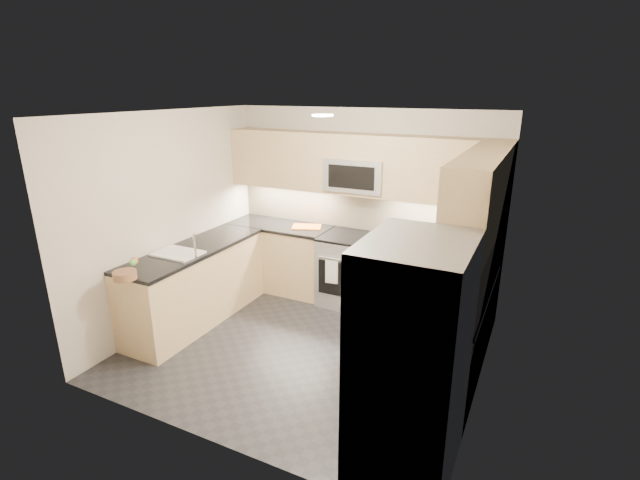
# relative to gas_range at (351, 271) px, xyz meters

# --- Properties ---
(floor) EXTENTS (3.60, 3.20, 0.00)m
(floor) POSITION_rel_gas_range_xyz_m (0.00, -1.28, -0.46)
(floor) COLOR #232328
(floor) RESTS_ON ground
(ceiling) EXTENTS (3.60, 3.20, 0.02)m
(ceiling) POSITION_rel_gas_range_xyz_m (0.00, -1.28, 2.04)
(ceiling) COLOR beige
(ceiling) RESTS_ON wall_back
(wall_back) EXTENTS (3.60, 0.02, 2.50)m
(wall_back) POSITION_rel_gas_range_xyz_m (0.00, 0.32, 0.79)
(wall_back) COLOR beige
(wall_back) RESTS_ON floor
(wall_front) EXTENTS (3.60, 0.02, 2.50)m
(wall_front) POSITION_rel_gas_range_xyz_m (0.00, -2.88, 0.79)
(wall_front) COLOR beige
(wall_front) RESTS_ON floor
(wall_left) EXTENTS (0.02, 3.20, 2.50)m
(wall_left) POSITION_rel_gas_range_xyz_m (-1.80, -1.28, 0.79)
(wall_left) COLOR beige
(wall_left) RESTS_ON floor
(wall_right) EXTENTS (0.02, 3.20, 2.50)m
(wall_right) POSITION_rel_gas_range_xyz_m (1.80, -1.28, 0.79)
(wall_right) COLOR beige
(wall_right) RESTS_ON floor
(base_cab_back_left) EXTENTS (1.42, 0.60, 0.90)m
(base_cab_back_left) POSITION_rel_gas_range_xyz_m (-1.09, 0.02, -0.01)
(base_cab_back_left) COLOR #D2B07E
(base_cab_back_left) RESTS_ON floor
(base_cab_back_right) EXTENTS (1.42, 0.60, 0.90)m
(base_cab_back_right) POSITION_rel_gas_range_xyz_m (1.09, 0.02, -0.01)
(base_cab_back_right) COLOR #D2B07E
(base_cab_back_right) RESTS_ON floor
(base_cab_right) EXTENTS (0.60, 1.70, 0.90)m
(base_cab_right) POSITION_rel_gas_range_xyz_m (1.50, -1.12, -0.01)
(base_cab_right) COLOR #D2B07E
(base_cab_right) RESTS_ON floor
(base_cab_peninsula) EXTENTS (0.60, 2.00, 0.90)m
(base_cab_peninsula) POSITION_rel_gas_range_xyz_m (-1.50, -1.28, -0.01)
(base_cab_peninsula) COLOR #D2B07E
(base_cab_peninsula) RESTS_ON floor
(countertop_back_left) EXTENTS (1.42, 0.63, 0.04)m
(countertop_back_left) POSITION_rel_gas_range_xyz_m (-1.09, 0.02, 0.47)
(countertop_back_left) COLOR black
(countertop_back_left) RESTS_ON base_cab_back_left
(countertop_back_right) EXTENTS (1.42, 0.63, 0.04)m
(countertop_back_right) POSITION_rel_gas_range_xyz_m (1.09, 0.02, 0.47)
(countertop_back_right) COLOR black
(countertop_back_right) RESTS_ON base_cab_back_right
(countertop_right) EXTENTS (0.63, 1.70, 0.04)m
(countertop_right) POSITION_rel_gas_range_xyz_m (1.50, -1.12, 0.47)
(countertop_right) COLOR black
(countertop_right) RESTS_ON base_cab_right
(countertop_peninsula) EXTENTS (0.63, 2.00, 0.04)m
(countertop_peninsula) POSITION_rel_gas_range_xyz_m (-1.50, -1.28, 0.47)
(countertop_peninsula) COLOR black
(countertop_peninsula) RESTS_ON base_cab_peninsula
(upper_cab_back) EXTENTS (3.60, 0.35, 0.75)m
(upper_cab_back) POSITION_rel_gas_range_xyz_m (0.00, 0.15, 1.37)
(upper_cab_back) COLOR #D2B07E
(upper_cab_back) RESTS_ON wall_back
(upper_cab_right) EXTENTS (0.35, 1.95, 0.75)m
(upper_cab_right) POSITION_rel_gas_range_xyz_m (1.62, -1.00, 1.37)
(upper_cab_right) COLOR #D2B07E
(upper_cab_right) RESTS_ON wall_right
(backsplash_back) EXTENTS (3.60, 0.01, 0.51)m
(backsplash_back) POSITION_rel_gas_range_xyz_m (0.00, 0.32, 0.74)
(backsplash_back) COLOR tan
(backsplash_back) RESTS_ON wall_back
(backsplash_right) EXTENTS (0.01, 2.30, 0.51)m
(backsplash_right) POSITION_rel_gas_range_xyz_m (1.80, -0.82, 0.74)
(backsplash_right) COLOR tan
(backsplash_right) RESTS_ON wall_right
(gas_range) EXTENTS (0.76, 0.65, 0.91)m
(gas_range) POSITION_rel_gas_range_xyz_m (0.00, 0.00, 0.00)
(gas_range) COLOR #A6A8AE
(gas_range) RESTS_ON floor
(range_cooktop) EXTENTS (0.76, 0.65, 0.03)m
(range_cooktop) POSITION_rel_gas_range_xyz_m (0.00, 0.00, 0.46)
(range_cooktop) COLOR black
(range_cooktop) RESTS_ON gas_range
(oven_door_glass) EXTENTS (0.62, 0.02, 0.45)m
(oven_door_glass) POSITION_rel_gas_range_xyz_m (0.00, -0.33, -0.01)
(oven_door_glass) COLOR black
(oven_door_glass) RESTS_ON gas_range
(oven_handle) EXTENTS (0.60, 0.02, 0.02)m
(oven_handle) POSITION_rel_gas_range_xyz_m (0.00, -0.35, 0.26)
(oven_handle) COLOR #B2B5BA
(oven_handle) RESTS_ON gas_range
(microwave) EXTENTS (0.76, 0.40, 0.40)m
(microwave) POSITION_rel_gas_range_xyz_m (0.00, 0.12, 1.24)
(microwave) COLOR #A6AAAE
(microwave) RESTS_ON upper_cab_back
(microwave_door) EXTENTS (0.60, 0.01, 0.28)m
(microwave_door) POSITION_rel_gas_range_xyz_m (0.00, -0.08, 1.24)
(microwave_door) COLOR black
(microwave_door) RESTS_ON microwave
(refrigerator) EXTENTS (0.70, 0.90, 1.80)m
(refrigerator) POSITION_rel_gas_range_xyz_m (1.45, -2.43, 0.45)
(refrigerator) COLOR #9C9FA3
(refrigerator) RESTS_ON floor
(fridge_handle_left) EXTENTS (0.02, 0.02, 1.20)m
(fridge_handle_left) POSITION_rel_gas_range_xyz_m (1.08, -2.61, 0.49)
(fridge_handle_left) COLOR #B2B5BA
(fridge_handle_left) RESTS_ON refrigerator
(fridge_handle_right) EXTENTS (0.02, 0.02, 1.20)m
(fridge_handle_right) POSITION_rel_gas_range_xyz_m (1.08, -2.25, 0.49)
(fridge_handle_right) COLOR #B2B5BA
(fridge_handle_right) RESTS_ON refrigerator
(sink_basin) EXTENTS (0.52, 0.38, 0.16)m
(sink_basin) POSITION_rel_gas_range_xyz_m (-1.50, -1.53, 0.42)
(sink_basin) COLOR white
(sink_basin) RESTS_ON base_cab_peninsula
(faucet) EXTENTS (0.03, 0.03, 0.28)m
(faucet) POSITION_rel_gas_range_xyz_m (-1.24, -1.53, 0.62)
(faucet) COLOR silver
(faucet) RESTS_ON countertop_peninsula
(utensil_bowl) EXTENTS (0.24, 0.24, 0.14)m
(utensil_bowl) POSITION_rel_gas_range_xyz_m (1.32, 0.07, 0.55)
(utensil_bowl) COLOR green
(utensil_bowl) RESTS_ON countertop_back_right
(cutting_board) EXTENTS (0.45, 0.39, 0.01)m
(cutting_board) POSITION_rel_gas_range_xyz_m (-0.69, 0.07, 0.49)
(cutting_board) COLOR orange
(cutting_board) RESTS_ON countertop_back_left
(fruit_basket) EXTENTS (0.27, 0.27, 0.08)m
(fruit_basket) POSITION_rel_gas_range_xyz_m (-1.46, -2.30, 0.53)
(fruit_basket) COLOR #8C5F41
(fruit_basket) RESTS_ON countertop_peninsula
(fruit_apple) EXTENTS (0.07, 0.07, 0.07)m
(fruit_apple) POSITION_rel_gas_range_xyz_m (-1.53, -2.11, 0.60)
(fruit_apple) COLOR red
(fruit_apple) RESTS_ON fruit_basket
(fruit_pear) EXTENTS (0.07, 0.07, 0.07)m
(fruit_pear) POSITION_rel_gas_range_xyz_m (-1.50, -2.15, 0.60)
(fruit_pear) COLOR #5FAF4B
(fruit_pear) RESTS_ON fruit_basket
(dish_towel_check) EXTENTS (0.16, 0.03, 0.30)m
(dish_towel_check) POSITION_rel_gas_range_xyz_m (-0.11, -0.37, 0.10)
(dish_towel_check) COLOR white
(dish_towel_check) RESTS_ON oven_handle
(fruit_orange) EXTENTS (0.07, 0.07, 0.07)m
(fruit_orange) POSITION_rel_gas_range_xyz_m (-1.53, -2.11, 0.60)
(fruit_orange) COLOR orange
(fruit_orange) RESTS_ON fruit_basket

